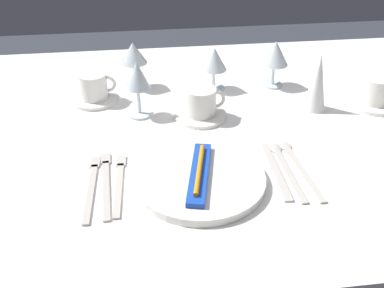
{
  "coord_description": "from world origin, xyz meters",
  "views": [
    {
      "loc": [
        -0.14,
        -0.99,
        1.31
      ],
      "look_at": [
        -0.03,
        -0.13,
        0.76
      ],
      "focal_mm": 41.99,
      "sensor_mm": 36.0,
      "label": 1
    }
  ],
  "objects_px": {
    "dinner_plate": "(199,179)",
    "coffee_cup_left": "(201,101)",
    "fork_outer": "(119,182)",
    "wine_glass_centre": "(275,55)",
    "spoon_dessert": "(296,162)",
    "fork_inner": "(106,181)",
    "coffee_cup_far": "(378,90)",
    "fork_salad": "(92,185)",
    "coffee_cup_right": "(94,86)",
    "wine_glass_far": "(214,61)",
    "spoon_soup": "(284,164)",
    "wine_glass_left": "(133,55)",
    "wine_glass_right": "(137,79)",
    "napkin_folded": "(317,82)",
    "toothbrush_package": "(199,173)",
    "dinner_knife": "(276,171)"
  },
  "relations": [
    {
      "from": "fork_inner",
      "to": "coffee_cup_left",
      "type": "height_order",
      "value": "coffee_cup_left"
    },
    {
      "from": "wine_glass_far",
      "to": "fork_salad",
      "type": "bearing_deg",
      "value": -127.66
    },
    {
      "from": "fork_inner",
      "to": "coffee_cup_far",
      "type": "bearing_deg",
      "value": 19.9
    },
    {
      "from": "napkin_folded",
      "to": "wine_glass_centre",
      "type": "bearing_deg",
      "value": 114.27
    },
    {
      "from": "dinner_plate",
      "to": "spoon_soup",
      "type": "relative_size",
      "value": 1.25
    },
    {
      "from": "fork_salad",
      "to": "wine_glass_far",
      "type": "distance_m",
      "value": 0.54
    },
    {
      "from": "dinner_plate",
      "to": "napkin_folded",
      "type": "xyz_separation_m",
      "value": [
        0.35,
        0.29,
        0.07
      ]
    },
    {
      "from": "fork_salad",
      "to": "spoon_dessert",
      "type": "bearing_deg",
      "value": 3.28
    },
    {
      "from": "coffee_cup_far",
      "to": "wine_glass_left",
      "type": "relative_size",
      "value": 0.79
    },
    {
      "from": "fork_outer",
      "to": "spoon_dessert",
      "type": "bearing_deg",
      "value": 3.24
    },
    {
      "from": "fork_salad",
      "to": "wine_glass_centre",
      "type": "bearing_deg",
      "value": 40.09
    },
    {
      "from": "fork_salad",
      "to": "coffee_cup_right",
      "type": "bearing_deg",
      "value": 91.77
    },
    {
      "from": "spoon_soup",
      "to": "wine_glass_left",
      "type": "xyz_separation_m",
      "value": [
        -0.32,
        0.45,
        0.1
      ]
    },
    {
      "from": "fork_outer",
      "to": "dinner_knife",
      "type": "relative_size",
      "value": 0.98
    },
    {
      "from": "toothbrush_package",
      "to": "wine_glass_far",
      "type": "height_order",
      "value": "wine_glass_far"
    },
    {
      "from": "coffee_cup_left",
      "to": "wine_glass_left",
      "type": "height_order",
      "value": "wine_glass_left"
    },
    {
      "from": "fork_salad",
      "to": "wine_glass_right",
      "type": "distance_m",
      "value": 0.33
    },
    {
      "from": "dinner_knife",
      "to": "wine_glass_far",
      "type": "xyz_separation_m",
      "value": [
        -0.07,
        0.43,
        0.09
      ]
    },
    {
      "from": "dinner_plate",
      "to": "wine_glass_right",
      "type": "xyz_separation_m",
      "value": [
        -0.11,
        0.31,
        0.09
      ]
    },
    {
      "from": "toothbrush_package",
      "to": "fork_salad",
      "type": "bearing_deg",
      "value": 175.39
    },
    {
      "from": "fork_outer",
      "to": "wine_glass_left",
      "type": "height_order",
      "value": "wine_glass_left"
    },
    {
      "from": "dinner_plate",
      "to": "wine_glass_right",
      "type": "height_order",
      "value": "wine_glass_right"
    },
    {
      "from": "coffee_cup_left",
      "to": "wine_glass_left",
      "type": "relative_size",
      "value": 0.77
    },
    {
      "from": "spoon_soup",
      "to": "coffee_cup_right",
      "type": "bearing_deg",
      "value": 139.36
    },
    {
      "from": "fork_outer",
      "to": "dinner_plate",
      "type": "bearing_deg",
      "value": -7.37
    },
    {
      "from": "wine_glass_far",
      "to": "fork_outer",
      "type": "bearing_deg",
      "value": -122.78
    },
    {
      "from": "coffee_cup_right",
      "to": "napkin_folded",
      "type": "bearing_deg",
      "value": -11.77
    },
    {
      "from": "fork_salad",
      "to": "coffee_cup_left",
      "type": "height_order",
      "value": "coffee_cup_left"
    },
    {
      "from": "dinner_plate",
      "to": "toothbrush_package",
      "type": "height_order",
      "value": "toothbrush_package"
    },
    {
      "from": "dinner_plate",
      "to": "napkin_folded",
      "type": "bearing_deg",
      "value": 39.11
    },
    {
      "from": "fork_inner",
      "to": "wine_glass_centre",
      "type": "height_order",
      "value": "wine_glass_centre"
    },
    {
      "from": "spoon_soup",
      "to": "coffee_cup_left",
      "type": "bearing_deg",
      "value": 122.25
    },
    {
      "from": "dinner_plate",
      "to": "coffee_cup_left",
      "type": "bearing_deg",
      "value": 81.04
    },
    {
      "from": "fork_inner",
      "to": "coffee_cup_right",
      "type": "bearing_deg",
      "value": 96.13
    },
    {
      "from": "fork_outer",
      "to": "wine_glass_far",
      "type": "relative_size",
      "value": 1.67
    },
    {
      "from": "fork_salad",
      "to": "coffee_cup_right",
      "type": "height_order",
      "value": "coffee_cup_right"
    },
    {
      "from": "coffee_cup_left",
      "to": "wine_glass_right",
      "type": "height_order",
      "value": "wine_glass_right"
    },
    {
      "from": "spoon_soup",
      "to": "coffee_cup_far",
      "type": "height_order",
      "value": "coffee_cup_far"
    },
    {
      "from": "coffee_cup_far",
      "to": "fork_inner",
      "type": "bearing_deg",
      "value": -160.1
    },
    {
      "from": "wine_glass_far",
      "to": "napkin_folded",
      "type": "distance_m",
      "value": 0.29
    },
    {
      "from": "fork_outer",
      "to": "wine_glass_right",
      "type": "bearing_deg",
      "value": 79.9
    },
    {
      "from": "wine_glass_centre",
      "to": "spoon_dessert",
      "type": "bearing_deg",
      "value": -98.26
    },
    {
      "from": "coffee_cup_right",
      "to": "coffee_cup_left",
      "type": "bearing_deg",
      "value": -24.96
    },
    {
      "from": "spoon_dessert",
      "to": "wine_glass_centre",
      "type": "height_order",
      "value": "wine_glass_centre"
    },
    {
      "from": "spoon_soup",
      "to": "fork_outer",
      "type": "bearing_deg",
      "value": -176.97
    },
    {
      "from": "dinner_knife",
      "to": "coffee_cup_far",
      "type": "height_order",
      "value": "coffee_cup_far"
    },
    {
      "from": "spoon_soup",
      "to": "wine_glass_left",
      "type": "relative_size",
      "value": 1.63
    },
    {
      "from": "fork_outer",
      "to": "coffee_cup_far",
      "type": "relative_size",
      "value": 1.97
    },
    {
      "from": "fork_outer",
      "to": "spoon_soup",
      "type": "height_order",
      "value": "spoon_soup"
    },
    {
      "from": "toothbrush_package",
      "to": "wine_glass_right",
      "type": "height_order",
      "value": "wine_glass_right"
    }
  ]
}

